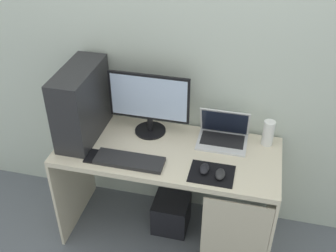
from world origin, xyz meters
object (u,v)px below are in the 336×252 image
object	(u,v)px
keyboard	(129,161)
laptop	(223,135)
pc_tower	(81,103)
mouse_left	(204,169)
monitor	(149,103)
cell_phone	(92,156)
subwoofer	(171,213)
mouse_right	(220,174)
speaker	(268,133)

from	to	relation	value
keyboard	laptop	bearing A→B (deg)	33.87
pc_tower	mouse_left	distance (m)	0.87
monitor	cell_phone	size ratio (longest dim) A/B	4.02
pc_tower	subwoofer	size ratio (longest dim) A/B	1.99
pc_tower	subwoofer	bearing A→B (deg)	1.96
mouse_left	subwoofer	distance (m)	0.72
mouse_right	cell_phone	xyz separation A→B (m)	(-0.79, 0.00, -0.02)
keyboard	cell_phone	size ratio (longest dim) A/B	3.23
pc_tower	cell_phone	size ratio (longest dim) A/B	3.81
laptop	speaker	bearing A→B (deg)	6.84
keyboard	cell_phone	bearing A→B (deg)	-179.13
speaker	mouse_right	distance (m)	0.46
pc_tower	subwoofer	world-z (taller)	pc_tower
subwoofer	laptop	bearing A→B (deg)	20.72
pc_tower	laptop	size ratio (longest dim) A/B	1.57
monitor	pc_tower	bearing A→B (deg)	-163.34
speaker	mouse_right	xyz separation A→B (m)	(-0.25, -0.39, -0.06)
pc_tower	mouse_left	world-z (taller)	pc_tower
mouse_left	mouse_right	distance (m)	0.10
speaker	subwoofer	xyz separation A→B (m)	(-0.59, -0.15, -0.71)
monitor	keyboard	size ratio (longest dim) A/B	1.24
laptop	mouse_right	bearing A→B (deg)	-85.00
cell_phone	pc_tower	bearing A→B (deg)	121.97
monitor	laptop	size ratio (longest dim) A/B	1.66
pc_tower	monitor	distance (m)	0.42
mouse_right	subwoofer	xyz separation A→B (m)	(-0.34, 0.23, -0.65)
pc_tower	keyboard	size ratio (longest dim) A/B	1.18
mouse_left	laptop	bearing A→B (deg)	78.88
mouse_right	subwoofer	world-z (taller)	mouse_right
mouse_right	cell_phone	bearing A→B (deg)	179.90
pc_tower	speaker	world-z (taller)	pc_tower
subwoofer	mouse_left	bearing A→B (deg)	-40.54
monitor	mouse_right	world-z (taller)	monitor
monitor	mouse_left	bearing A→B (deg)	-36.80
laptop	subwoofer	xyz separation A→B (m)	(-0.31, -0.12, -0.67)
cell_phone	monitor	bearing A→B (deg)	50.78
pc_tower	mouse_right	bearing A→B (deg)	-13.17
pc_tower	cell_phone	bearing A→B (deg)	-58.03
keyboard	pc_tower	bearing A→B (deg)	150.50
monitor	mouse_right	bearing A→B (deg)	-33.35
keyboard	mouse_right	bearing A→B (deg)	-0.52
pc_tower	subwoofer	xyz separation A→B (m)	(0.58, 0.02, -0.86)
cell_phone	subwoofer	xyz separation A→B (m)	(0.44, 0.23, -0.63)
keyboard	subwoofer	size ratio (longest dim) A/B	1.69
speaker	mouse_left	world-z (taller)	speaker
speaker	cell_phone	size ratio (longest dim) A/B	1.31
mouse_right	keyboard	bearing A→B (deg)	179.48
mouse_right	cell_phone	size ratio (longest dim) A/B	0.74
pc_tower	subwoofer	distance (m)	1.04
pc_tower	cell_phone	world-z (taller)	pc_tower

